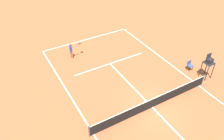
# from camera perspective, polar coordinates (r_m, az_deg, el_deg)

# --- Properties ---
(ground_plane) EXTENTS (60.00, 60.00, 0.00)m
(ground_plane) POSITION_cam_1_polar(r_m,az_deg,el_deg) (17.95, 10.04, -9.19)
(ground_plane) COLOR #AD5933
(court_lines) EXTENTS (10.12, 24.02, 0.01)m
(court_lines) POSITION_cam_1_polar(r_m,az_deg,el_deg) (17.95, 10.04, -9.18)
(court_lines) COLOR white
(court_lines) RESTS_ON ground
(tennis_net) EXTENTS (10.72, 0.10, 1.07)m
(tennis_net) POSITION_cam_1_polar(r_m,az_deg,el_deg) (17.60, 10.21, -8.08)
(tennis_net) COLOR #4C4C51
(tennis_net) RESTS_ON ground
(player_serving) EXTENTS (1.33, 0.47, 1.73)m
(player_serving) POSITION_cam_1_polar(r_m,az_deg,el_deg) (22.54, -10.16, 5.13)
(player_serving) COLOR #9E704C
(player_serving) RESTS_ON ground
(tennis_ball) EXTENTS (0.07, 0.07, 0.07)m
(tennis_ball) POSITION_cam_1_polar(r_m,az_deg,el_deg) (21.40, -6.73, 0.28)
(tennis_ball) COLOR #CCE033
(tennis_ball) RESTS_ON ground
(umpire_chair) EXTENTS (0.80, 0.80, 2.41)m
(umpire_chair) POSITION_cam_1_polar(r_m,az_deg,el_deg) (21.10, 23.14, 1.77)
(umpire_chair) COLOR #232328
(umpire_chair) RESTS_ON ground
(courtside_chair_mid) EXTENTS (0.44, 0.46, 0.95)m
(courtside_chair_mid) POSITION_cam_1_polar(r_m,az_deg,el_deg) (22.11, 18.94, 1.22)
(courtside_chair_mid) COLOR #262626
(courtside_chair_mid) RESTS_ON ground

